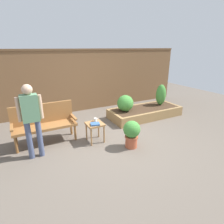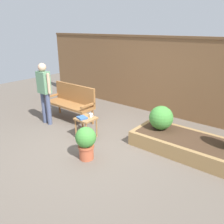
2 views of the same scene
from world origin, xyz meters
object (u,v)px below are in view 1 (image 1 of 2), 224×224
at_px(garden_bench, 44,121).
at_px(person_by_bench, 31,116).
at_px(book_on_table, 95,124).
at_px(cup_on_table, 95,120).
at_px(shrub_near_bench, 125,103).
at_px(shrub_far_corner, 161,95).
at_px(potted_boxwood, 132,132).
at_px(side_table, 95,126).

distance_m(garden_bench, person_by_bench, 0.79).
bearing_deg(book_on_table, cup_on_table, 79.97).
xyz_separation_m(book_on_table, shrub_near_bench, (1.42, 0.96, 0.06)).
relative_size(book_on_table, person_by_bench, 0.13).
distance_m(shrub_far_corner, person_by_bench, 4.30).
bearing_deg(person_by_bench, shrub_near_bench, 18.54).
bearing_deg(shrub_far_corner, garden_bench, -175.54).
bearing_deg(cup_on_table, shrub_near_bench, 29.82).
height_order(shrub_near_bench, person_by_bench, person_by_bench).
bearing_deg(book_on_table, shrub_far_corner, 33.71).
relative_size(cup_on_table, shrub_far_corner, 0.15).
distance_m(cup_on_table, person_by_bench, 1.50).
bearing_deg(shrub_near_bench, person_by_bench, -161.46).
bearing_deg(person_by_bench, potted_boxwood, -16.44).
xyz_separation_m(shrub_near_bench, person_by_bench, (-2.76, -0.92, 0.38)).
bearing_deg(shrub_far_corner, person_by_bench, -167.56).
xyz_separation_m(cup_on_table, person_by_bench, (-1.43, -0.16, 0.41)).
height_order(book_on_table, person_by_bench, person_by_bench).
bearing_deg(person_by_bench, cup_on_table, 6.53).
bearing_deg(side_table, potted_boxwood, -45.35).
bearing_deg(side_table, book_on_table, -108.43).
distance_m(shrub_near_bench, shrub_far_corner, 1.44).
xyz_separation_m(potted_boxwood, shrub_far_corner, (2.19, 1.51, 0.29)).
xyz_separation_m(cup_on_table, potted_boxwood, (0.57, -0.75, -0.15)).
height_order(cup_on_table, book_on_table, cup_on_table).
bearing_deg(shrub_far_corner, side_table, -162.86).
xyz_separation_m(side_table, person_by_bench, (-1.37, -0.05, 0.54)).
xyz_separation_m(side_table, shrub_near_bench, (1.39, 0.87, 0.16)).
bearing_deg(book_on_table, garden_bench, 163.23).
bearing_deg(person_by_bench, side_table, 2.25).
height_order(side_table, cup_on_table, cup_on_table).
distance_m(side_table, potted_boxwood, 0.91).
distance_m(book_on_table, shrub_far_corner, 3.01).
distance_m(potted_boxwood, person_by_bench, 2.16).
height_order(garden_bench, side_table, garden_bench).
relative_size(book_on_table, potted_boxwood, 0.32).
bearing_deg(potted_boxwood, shrub_near_bench, 63.55).
bearing_deg(garden_bench, shrub_far_corner, 4.46).
bearing_deg(cup_on_table, potted_boxwood, -52.77).
height_order(side_table, person_by_bench, person_by_bench).
bearing_deg(garden_bench, potted_boxwood, -35.28).
bearing_deg(shrub_near_bench, side_table, -147.95).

